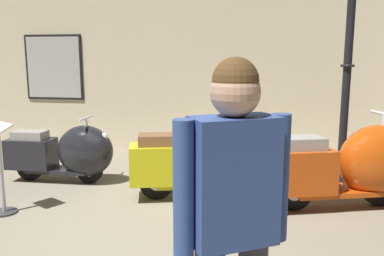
{
  "coord_description": "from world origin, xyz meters",
  "views": [
    {
      "loc": [
        1.36,
        -3.46,
        1.79
      ],
      "look_at": [
        0.44,
        1.7,
        0.85
      ],
      "focal_mm": 37.77,
      "sensor_mm": 36.0,
      "label": 1
    }
  ],
  "objects": [
    {
      "name": "info_stanchion",
      "position": [
        -1.54,
        0.49,
        0.43
      ],
      "size": [
        0.39,
        0.35,
        1.05
      ],
      "color": "#333338",
      "rests_on": "ground"
    },
    {
      "name": "scooter_0",
      "position": [
        -1.35,
        1.72,
        0.43
      ],
      "size": [
        1.57,
        0.52,
        0.95
      ],
      "rotation": [
        0.0,
        0.0,
        0.03
      ],
      "color": "black",
      "rests_on": "ground"
    },
    {
      "name": "scooter_1",
      "position": [
        0.73,
        1.46,
        0.49
      ],
      "size": [
        1.84,
        0.96,
        1.08
      ],
      "rotation": [
        0.0,
        0.0,
        0.27
      ],
      "color": "black",
      "rests_on": "ground"
    },
    {
      "name": "ground_plane",
      "position": [
        0.0,
        0.0,
        0.0
      ],
      "size": [
        60.0,
        60.0,
        0.0
      ],
      "primitive_type": "plane",
      "color": "gray"
    },
    {
      "name": "visitor_0",
      "position": [
        1.23,
        -1.6,
        1.03
      ],
      "size": [
        0.54,
        0.42,
        1.79
      ],
      "rotation": [
        0.0,
        0.0,
        2.1
      ],
      "color": "black",
      "rests_on": "ground"
    },
    {
      "name": "showroom_back_wall",
      "position": [
        0.13,
        3.97,
        1.9
      ],
      "size": [
        18.0,
        0.63,
        3.81
      ],
      "color": "beige",
      "rests_on": "ground"
    },
    {
      "name": "lamppost",
      "position": [
        2.47,
        2.36,
        1.64
      ],
      "size": [
        0.28,
        0.28,
        3.12
      ],
      "color": "black",
      "rests_on": "ground"
    },
    {
      "name": "scooter_2",
      "position": [
        2.44,
        1.42,
        0.52
      ],
      "size": [
        1.93,
        1.07,
        1.14
      ],
      "rotation": [
        0.0,
        0.0,
        0.31
      ],
      "color": "black",
      "rests_on": "ground"
    }
  ]
}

